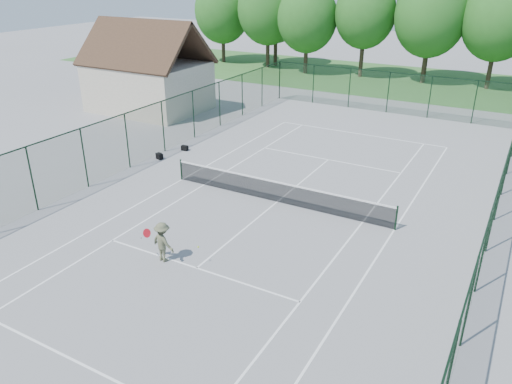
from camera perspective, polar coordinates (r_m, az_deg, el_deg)
ground at (r=23.20m, az=2.42°, el=-1.15°), size 140.00×140.00×0.00m
grass_far at (r=50.61m, az=18.42°, el=11.76°), size 80.00×16.00×0.01m
court_lines at (r=23.20m, az=2.42°, el=-1.14°), size 11.05×23.85×0.01m
tennis_net at (r=22.96m, az=2.44°, el=0.15°), size 11.08×0.08×1.10m
fence_enclosure at (r=22.57m, az=2.49°, el=2.43°), size 18.05×36.05×3.02m
utility_building at (r=38.94m, az=-12.33°, el=13.66°), size 8.60×6.27×6.63m
tree_line_far at (r=49.78m, az=19.37°, el=18.47°), size 39.40×6.40×9.70m
sports_bag_a at (r=28.90m, az=-10.98°, el=4.04°), size 0.48×0.37×0.33m
sports_bag_b at (r=30.04m, az=-8.15°, el=5.00°), size 0.40×0.25×0.30m
tennis_player at (r=18.67m, az=-10.61°, el=-5.63°), size 2.20×0.94×1.55m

